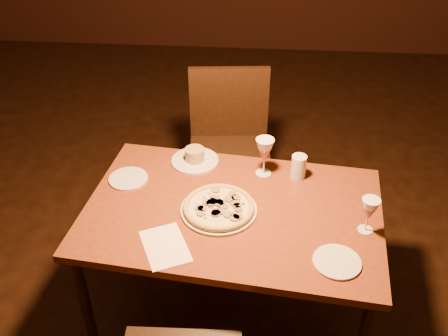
{
  "coord_description": "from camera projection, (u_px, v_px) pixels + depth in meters",
  "views": [
    {
      "loc": [
        0.23,
        -1.74,
        2.13
      ],
      "look_at": [
        0.09,
        -0.01,
        0.88
      ],
      "focal_mm": 40.0,
      "sensor_mm": 36.0,
      "label": 1
    }
  ],
  "objects": [
    {
      "name": "ramekin_saucer",
      "position": [
        195.0,
        157.0,
        2.49
      ],
      "size": [
        0.24,
        0.24,
        0.08
      ],
      "color": "silver",
      "rests_on": "dining_table"
    },
    {
      "name": "menu_card",
      "position": [
        165.0,
        246.0,
        2.02
      ],
      "size": [
        0.25,
        0.29,
        0.0
      ],
      "primitive_type": "cube",
      "rotation": [
        0.0,
        0.0,
        0.44
      ],
      "color": "white",
      "rests_on": "dining_table"
    },
    {
      "name": "wine_glass_far",
      "position": [
        264.0,
        157.0,
        2.36
      ],
      "size": [
        0.09,
        0.09,
        0.19
      ],
      "primitive_type": null,
      "color": "#AC5547",
      "rests_on": "dining_table"
    },
    {
      "name": "water_tumbler",
      "position": [
        299.0,
        167.0,
        2.36
      ],
      "size": [
        0.07,
        0.07,
        0.12
      ],
      "primitive_type": "cylinder",
      "color": "silver",
      "rests_on": "dining_table"
    },
    {
      "name": "chair_far",
      "position": [
        230.0,
        144.0,
        2.93
      ],
      "size": [
        0.51,
        0.51,
        0.96
      ],
      "rotation": [
        0.0,
        0.0,
        0.1
      ],
      "color": "black",
      "rests_on": "floor"
    },
    {
      "name": "pizza_plate",
      "position": [
        219.0,
        207.0,
        2.18
      ],
      "size": [
        0.34,
        0.34,
        0.04
      ],
      "color": "silver",
      "rests_on": "dining_table"
    },
    {
      "name": "wine_glass_right",
      "position": [
        368.0,
        215.0,
        2.05
      ],
      "size": [
        0.07,
        0.07,
        0.16
      ],
      "primitive_type": null,
      "color": "#AC5547",
      "rests_on": "dining_table"
    },
    {
      "name": "side_plate_left",
      "position": [
        128.0,
        179.0,
        2.38
      ],
      "size": [
        0.19,
        0.19,
        0.01
      ],
      "primitive_type": "cylinder",
      "color": "silver",
      "rests_on": "dining_table"
    },
    {
      "name": "side_plate_near",
      "position": [
        337.0,
        262.0,
        1.94
      ],
      "size": [
        0.19,
        0.19,
        0.01
      ],
      "primitive_type": "cylinder",
      "color": "silver",
      "rests_on": "dining_table"
    },
    {
      "name": "dining_table",
      "position": [
        232.0,
        219.0,
        2.24
      ],
      "size": [
        1.38,
        0.97,
        0.7
      ],
      "rotation": [
        0.0,
        0.0,
        -0.11
      ],
      "color": "brown",
      "rests_on": "floor"
    },
    {
      "name": "floor",
      "position": [
        208.0,
        300.0,
        2.67
      ],
      "size": [
        7.0,
        7.0,
        0.0
      ],
      "primitive_type": "plane",
      "color": "black",
      "rests_on": "ground"
    }
  ]
}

